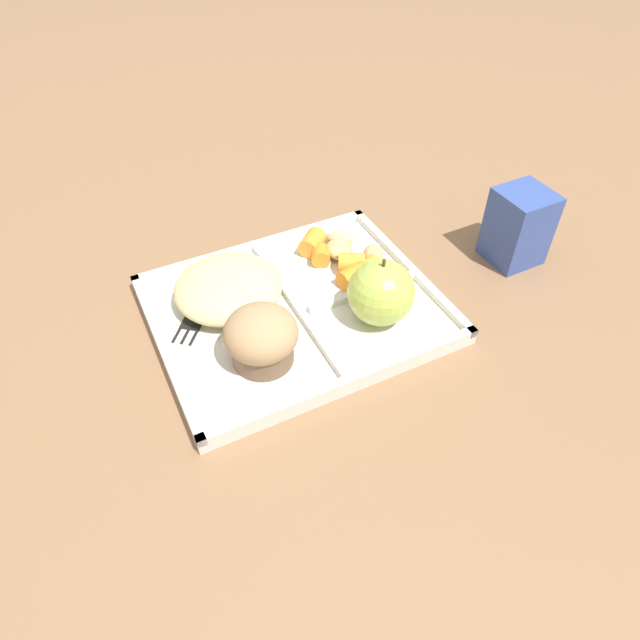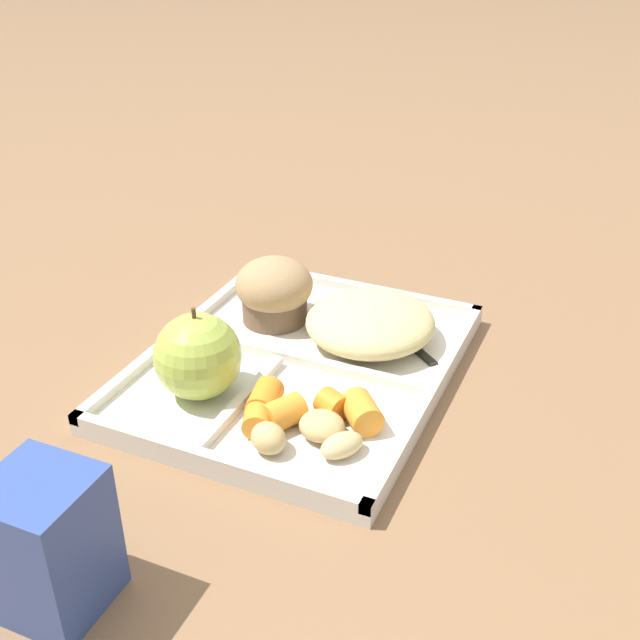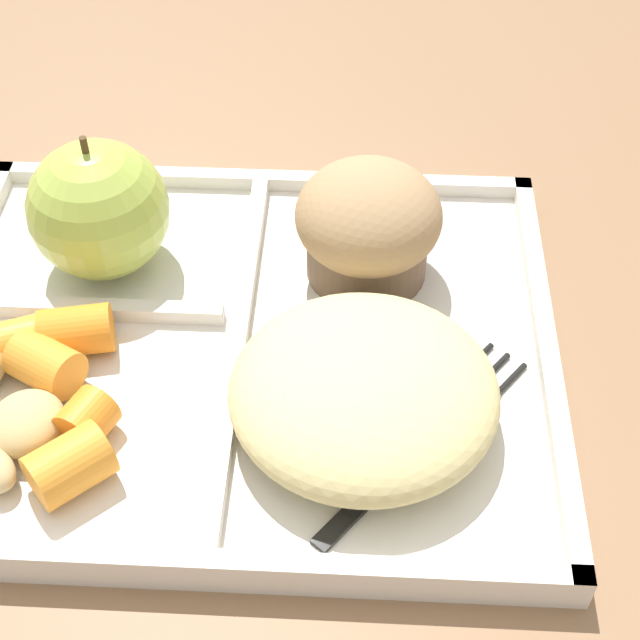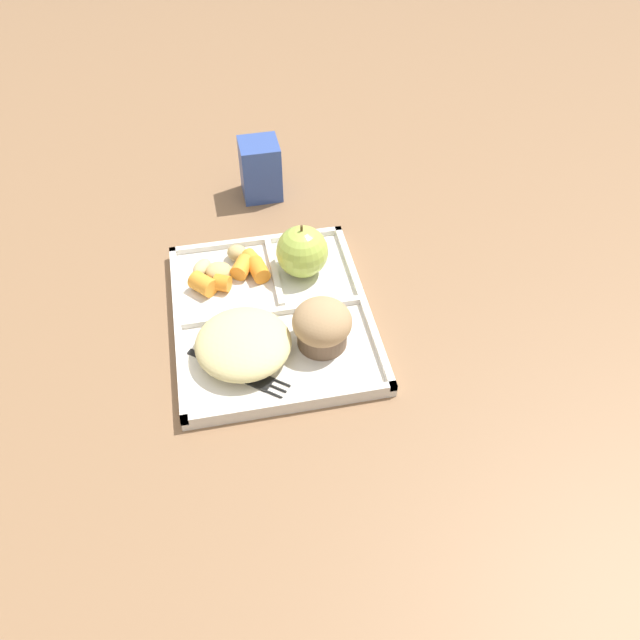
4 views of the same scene
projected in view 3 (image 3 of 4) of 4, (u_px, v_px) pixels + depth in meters
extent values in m
plane|color=#846042|center=(240.00, 358.00, 0.49)|extent=(6.00, 6.00, 0.00)
cube|color=silver|center=(240.00, 350.00, 0.48)|extent=(0.32, 0.26, 0.01)
cube|color=silver|center=(206.00, 563.00, 0.39)|extent=(0.32, 0.01, 0.01)
cube|color=silver|center=(261.00, 180.00, 0.56)|extent=(0.32, 0.01, 0.01)
cube|color=silver|center=(547.00, 349.00, 0.47)|extent=(0.01, 0.26, 0.01)
cube|color=silver|center=(236.00, 337.00, 0.48)|extent=(0.01, 0.24, 0.01)
cube|color=silver|center=(89.00, 309.00, 0.49)|extent=(0.14, 0.01, 0.01)
sphere|color=#A8C14C|center=(99.00, 210.00, 0.49)|extent=(0.07, 0.07, 0.07)
cylinder|color=#4C381E|center=(85.00, 148.00, 0.46)|extent=(0.00, 0.00, 0.01)
cylinder|color=brown|center=(367.00, 252.00, 0.50)|extent=(0.06, 0.06, 0.03)
ellipsoid|color=tan|center=(369.00, 216.00, 0.49)|extent=(0.08, 0.08, 0.05)
cylinder|color=orange|center=(70.00, 465.00, 0.41)|extent=(0.04, 0.04, 0.03)
cylinder|color=orange|center=(87.00, 419.00, 0.43)|extent=(0.03, 0.03, 0.02)
cylinder|color=orange|center=(45.00, 364.00, 0.45)|extent=(0.04, 0.04, 0.02)
cylinder|color=orange|center=(21.00, 341.00, 0.46)|extent=(0.03, 0.03, 0.02)
cylinder|color=orange|center=(76.00, 331.00, 0.47)|extent=(0.04, 0.03, 0.02)
ellipsoid|color=tan|center=(26.00, 423.00, 0.43)|extent=(0.04, 0.04, 0.02)
ellipsoid|color=#D6C684|center=(364.00, 392.00, 0.43)|extent=(0.12, 0.12, 0.04)
sphere|color=brown|center=(385.00, 403.00, 0.43)|extent=(0.04, 0.04, 0.04)
sphere|color=brown|center=(440.00, 423.00, 0.43)|extent=(0.03, 0.03, 0.03)
sphere|color=#755B4C|center=(363.00, 412.00, 0.42)|extent=(0.04, 0.04, 0.04)
cube|color=black|center=(385.00, 479.00, 0.42)|extent=(0.06, 0.08, 0.00)
cube|color=black|center=(465.00, 399.00, 0.45)|extent=(0.04, 0.04, 0.00)
cylinder|color=black|center=(512.00, 378.00, 0.46)|extent=(0.02, 0.02, 0.00)
cylinder|color=black|center=(495.00, 368.00, 0.47)|extent=(0.02, 0.02, 0.00)
cylinder|color=black|center=(479.00, 358.00, 0.47)|extent=(0.02, 0.02, 0.00)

